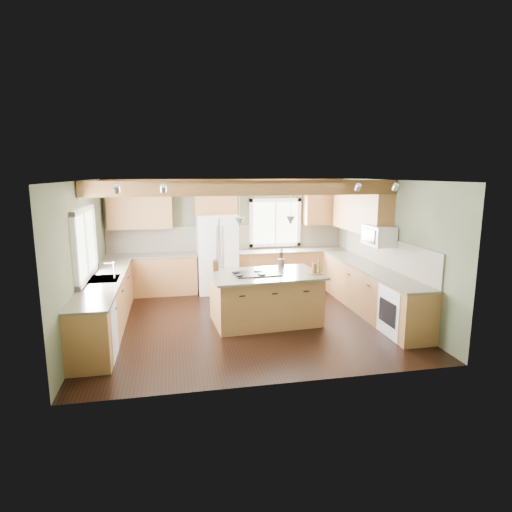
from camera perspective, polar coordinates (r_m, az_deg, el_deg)
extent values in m
plane|color=black|center=(8.12, -1.32, -8.61)|extent=(5.60, 5.60, 0.00)
plane|color=silver|center=(7.65, -1.41, 10.06)|extent=(5.60, 5.60, 0.00)
plane|color=#484E37|center=(10.22, -3.77, 2.95)|extent=(5.60, 0.00, 5.60)
plane|color=#484E37|center=(7.82, -22.03, -0.32)|extent=(0.00, 5.00, 5.00)
plane|color=#484E37|center=(8.70, 17.12, 1.08)|extent=(0.00, 5.00, 5.00)
cube|color=#523317|center=(7.54, -1.25, 9.06)|extent=(5.55, 0.26, 0.26)
cube|color=#523317|center=(10.03, -3.79, 9.91)|extent=(5.55, 0.20, 0.10)
cube|color=brown|center=(10.22, -3.76, 2.44)|extent=(5.58, 0.03, 0.58)
cube|color=brown|center=(8.75, 16.85, 0.55)|extent=(0.03, 3.70, 0.58)
cube|color=brown|center=(10.01, -13.70, -2.52)|extent=(2.02, 0.60, 0.88)
cube|color=#443C32|center=(9.92, -13.82, 0.07)|extent=(2.06, 0.64, 0.04)
cube|color=brown|center=(10.39, 4.69, -1.76)|extent=(2.62, 0.60, 0.88)
cube|color=#443C32|center=(10.30, 4.73, 0.74)|extent=(2.66, 0.64, 0.04)
cube|color=brown|center=(8.01, -19.41, -6.21)|extent=(0.60, 3.70, 0.88)
cube|color=#443C32|center=(7.89, -19.62, -3.02)|extent=(0.64, 3.74, 0.04)
cube|color=brown|center=(8.79, 14.92, -4.45)|extent=(0.60, 3.70, 0.88)
cube|color=#443C32|center=(8.68, 15.07, -1.52)|extent=(0.64, 3.74, 0.04)
cube|color=brown|center=(9.92, -15.23, 6.13)|extent=(1.40, 0.35, 0.90)
cube|color=brown|center=(9.93, -5.43, 7.62)|extent=(0.96, 0.35, 0.70)
cube|color=brown|center=(9.34, 13.79, 5.92)|extent=(0.35, 2.20, 0.90)
cube|color=brown|center=(10.53, 8.90, 6.64)|extent=(0.90, 0.35, 0.90)
cube|color=white|center=(7.82, -21.95, 1.55)|extent=(0.04, 1.60, 1.05)
cube|color=white|center=(10.38, 2.55, 4.48)|extent=(1.10, 0.04, 1.00)
cube|color=#262628|center=(7.89, -19.62, -2.98)|extent=(0.50, 0.65, 0.03)
cylinder|color=#B2B2B7|center=(7.84, -18.39, -1.91)|extent=(0.02, 0.02, 0.28)
cube|color=white|center=(6.80, -20.83, -9.48)|extent=(0.60, 0.60, 0.84)
cube|color=white|center=(7.70, 19.11, -6.98)|extent=(0.60, 0.72, 0.84)
cube|color=white|center=(8.52, 16.07, 2.64)|extent=(0.40, 0.70, 0.38)
cone|color=#B2B2B7|center=(7.53, -2.17, 4.55)|extent=(0.18, 0.18, 0.16)
cone|color=#B2B2B7|center=(7.80, 4.60, 4.74)|extent=(0.18, 0.18, 0.16)
cube|color=silver|center=(9.88, -5.18, 0.30)|extent=(0.90, 0.74, 1.80)
cube|color=brown|center=(7.94, 1.23, -5.73)|extent=(1.96, 1.28, 0.88)
cube|color=#443C32|center=(7.82, 1.24, -2.50)|extent=(2.09, 1.41, 0.04)
cube|color=black|center=(7.77, 0.13, -2.36)|extent=(0.85, 0.60, 0.02)
cube|color=brown|center=(8.05, -5.47, -1.37)|extent=(0.12, 0.10, 0.18)
cylinder|color=#3B362F|center=(8.33, 3.36, -0.94)|extent=(0.14, 0.14, 0.17)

